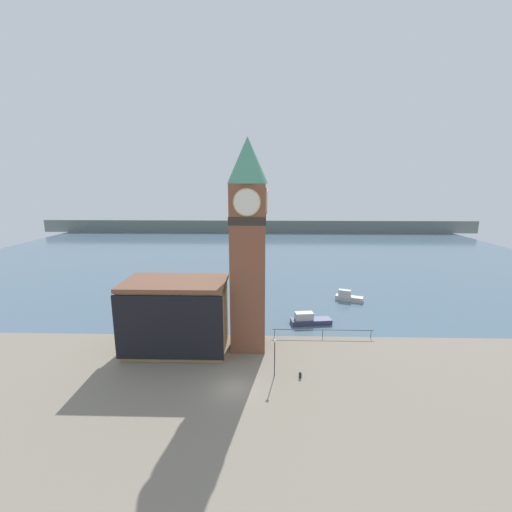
{
  "coord_description": "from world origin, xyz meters",
  "views": [
    {
      "loc": [
        3.02,
        -30.38,
        19.85
      ],
      "look_at": [
        2.03,
        6.78,
        12.0
      ],
      "focal_mm": 24.0,
      "sensor_mm": 36.0,
      "label": 1
    }
  ],
  "objects_px": {
    "pier_building": "(176,315)",
    "mooring_bollard_near": "(300,375)",
    "lamp_post": "(275,351)",
    "boat_near": "(309,320)",
    "clock_tower": "(248,242)",
    "boat_far": "(348,297)"
  },
  "relations": [
    {
      "from": "boat_near",
      "to": "mooring_bollard_near",
      "type": "distance_m",
      "value": 14.4
    },
    {
      "from": "clock_tower",
      "to": "pier_building",
      "type": "xyz_separation_m",
      "value": [
        -8.66,
        -0.86,
        -8.91
      ]
    },
    {
      "from": "clock_tower",
      "to": "boat_far",
      "type": "bearing_deg",
      "value": 46.81
    },
    {
      "from": "lamp_post",
      "to": "boat_near",
      "type": "bearing_deg",
      "value": 69.06
    },
    {
      "from": "boat_far",
      "to": "mooring_bollard_near",
      "type": "distance_m",
      "value": 26.72
    },
    {
      "from": "boat_near",
      "to": "lamp_post",
      "type": "height_order",
      "value": "lamp_post"
    },
    {
      "from": "boat_far",
      "to": "boat_near",
      "type": "bearing_deg",
      "value": -106.03
    },
    {
      "from": "boat_near",
      "to": "lamp_post",
      "type": "xyz_separation_m",
      "value": [
        -5.34,
        -13.96,
        2.27
      ]
    },
    {
      "from": "pier_building",
      "to": "mooring_bollard_near",
      "type": "relative_size",
      "value": 19.44
    },
    {
      "from": "lamp_post",
      "to": "clock_tower",
      "type": "bearing_deg",
      "value": 114.24
    },
    {
      "from": "pier_building",
      "to": "lamp_post",
      "type": "distance_m",
      "value": 13.19
    },
    {
      "from": "clock_tower",
      "to": "pier_building",
      "type": "bearing_deg",
      "value": -174.35
    },
    {
      "from": "boat_far",
      "to": "pier_building",
      "type": "bearing_deg",
      "value": -121.85
    },
    {
      "from": "mooring_bollard_near",
      "to": "lamp_post",
      "type": "xyz_separation_m",
      "value": [
        -2.69,
        0.19,
        2.56
      ]
    },
    {
      "from": "boat_near",
      "to": "mooring_bollard_near",
      "type": "relative_size",
      "value": 9.59
    },
    {
      "from": "boat_far",
      "to": "lamp_post",
      "type": "height_order",
      "value": "lamp_post"
    },
    {
      "from": "boat_near",
      "to": "boat_far",
      "type": "height_order",
      "value": "boat_far"
    },
    {
      "from": "boat_near",
      "to": "boat_far",
      "type": "relative_size",
      "value": 1.25
    },
    {
      "from": "clock_tower",
      "to": "mooring_bollard_near",
      "type": "height_order",
      "value": "clock_tower"
    },
    {
      "from": "clock_tower",
      "to": "boat_near",
      "type": "bearing_deg",
      "value": 40.63
    },
    {
      "from": "pier_building",
      "to": "mooring_bollard_near",
      "type": "xyz_separation_m",
      "value": [
        14.4,
        -6.1,
        -4.0
      ]
    },
    {
      "from": "clock_tower",
      "to": "boat_far",
      "type": "xyz_separation_m",
      "value": [
        16.45,
        17.52,
        -12.59
      ]
    }
  ]
}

